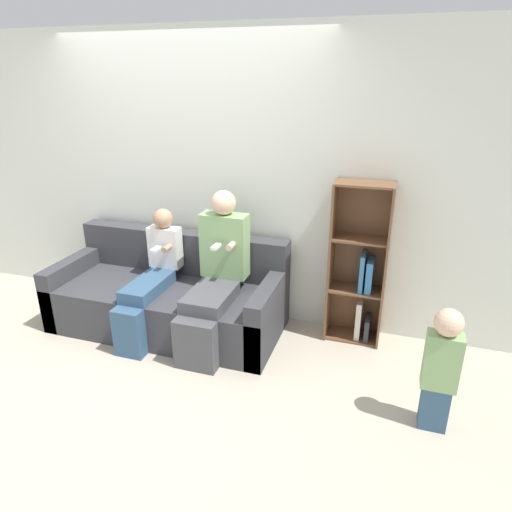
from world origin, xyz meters
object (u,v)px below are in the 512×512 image
Objects in this scene: couch at (170,298)px; toddler_standing at (441,367)px; child_seated at (151,277)px; adult_seated at (216,271)px; bookshelf at (360,270)px.

toddler_standing reaches higher than couch.
child_seated is 2.39m from toddler_standing.
child_seated is (-0.59, -0.06, -0.11)m from adult_seated.
couch is 1.91× the size of child_seated.
bookshelf is (1.13, 0.43, -0.02)m from adult_seated.
bookshelf is at bearing 20.79° from adult_seated.
bookshelf is (-0.62, 0.98, 0.17)m from toddler_standing.
adult_seated is 0.60m from child_seated.
bookshelf reaches higher than couch.
couch is 2.36× the size of toddler_standing.
toddler_standing is at bearing -17.57° from adult_seated.
adult_seated reaches higher than couch.
toddler_standing is 0.63× the size of bookshelf.
adult_seated is 1.48× the size of toddler_standing.
adult_seated is at bearing 162.43° from toddler_standing.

